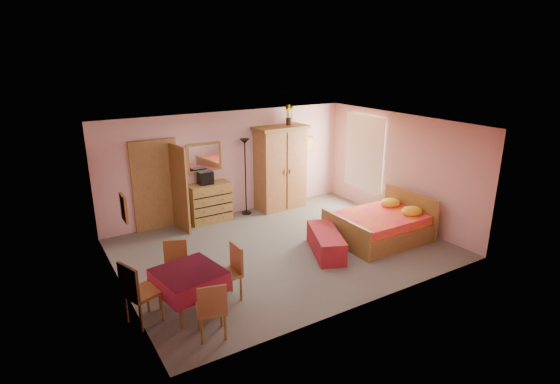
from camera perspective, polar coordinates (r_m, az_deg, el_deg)
floor at (r=9.27m, az=0.44°, el=-7.37°), size 6.50×6.50×0.00m
ceiling at (r=8.50m, az=0.48°, el=8.70°), size 6.50×6.50×0.00m
wall_back at (r=10.92m, az=-6.49°, el=3.69°), size 6.50×0.10×2.60m
wall_front at (r=6.93m, az=11.48°, el=-5.03°), size 6.50×0.10×2.60m
wall_left at (r=7.69m, az=-20.61°, el=-3.52°), size 0.10×5.00×2.60m
wall_right at (r=10.81m, az=15.28°, el=3.02°), size 0.10×5.00×2.60m
doorway at (r=10.34m, az=-15.93°, el=0.72°), size 1.06×0.12×2.15m
window at (r=11.57m, az=10.92°, el=5.06°), size 0.08×1.40×1.95m
picture_left at (r=7.01m, az=-19.73°, el=-2.00°), size 0.04×0.32×0.42m
picture_back at (r=11.99m, az=3.79°, el=6.27°), size 0.30×0.04×0.40m
chest_of_drawers at (r=10.70m, az=-9.17°, el=-1.33°), size 1.01×0.52×0.95m
wall_mirror at (r=10.59m, az=-9.90°, el=4.49°), size 0.89×0.10×0.70m
stereo at (r=10.48m, az=-9.71°, el=1.85°), size 0.34×0.26×0.31m
floor_lamp at (r=10.93m, az=-4.53°, el=1.96°), size 0.32×0.32×1.93m
wardrobe at (r=11.30m, az=0.06°, el=3.18°), size 1.42×0.78×2.17m
sunflower_vase at (r=11.17m, az=1.17°, el=10.06°), size 0.22×0.22×0.52m
bed at (r=9.80m, az=12.79°, el=-3.45°), size 2.01×1.59×0.93m
bench at (r=9.04m, az=6.00°, el=-6.55°), size 1.03×1.49×0.47m
dining_table at (r=7.21m, az=-11.70°, el=-12.52°), size 1.10×1.10×0.70m
chair_south at (r=6.55m, az=-8.98°, el=-14.73°), size 0.50×0.50×0.90m
chair_north at (r=7.75m, az=-13.50°, el=-9.64°), size 0.53×0.53×0.88m
chair_west at (r=7.03m, az=-17.49°, el=-12.33°), size 0.60×0.60×1.03m
chair_east at (r=7.37m, az=-7.01°, el=-10.52°), size 0.43×0.43×0.93m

